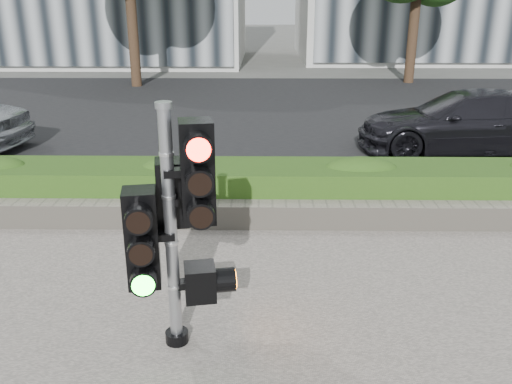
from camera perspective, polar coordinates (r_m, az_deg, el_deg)
ground at (r=5.92m, az=0.12°, el=-11.19°), size 120.00×120.00×0.00m
road at (r=15.37m, az=0.55°, el=8.47°), size 60.00×13.00×0.02m
curb at (r=8.75m, az=0.36°, el=-0.13°), size 60.00×0.25×0.12m
stone_wall at (r=7.53m, az=0.29°, el=-2.39°), size 12.00×0.32×0.34m
hedge at (r=8.08m, az=0.33°, el=0.47°), size 12.00×1.00×0.68m
traffic_signal at (r=4.72m, az=-8.67°, el=-2.62°), size 0.81×0.64×2.24m
car_dark at (r=11.96m, az=21.14°, el=6.93°), size 4.31×1.76×1.25m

